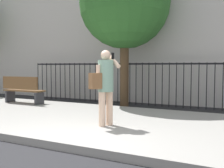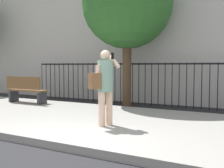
# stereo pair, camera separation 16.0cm
# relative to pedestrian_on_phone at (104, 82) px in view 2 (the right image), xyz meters

# --- Properties ---
(ground_plane) EXTENTS (60.00, 60.00, 0.00)m
(ground_plane) POSITION_rel_pedestrian_on_phone_xyz_m (0.09, -1.55, -1.12)
(ground_plane) COLOR black
(sidewalk) EXTENTS (28.00, 4.40, 0.15)m
(sidewalk) POSITION_rel_pedestrian_on_phone_xyz_m (0.09, 0.65, -1.05)
(sidewalk) COLOR gray
(sidewalk) RESTS_ON ground
(iron_fence) EXTENTS (12.03, 0.04, 1.60)m
(iron_fence) POSITION_rel_pedestrian_on_phone_xyz_m (0.09, 4.35, -0.10)
(iron_fence) COLOR black
(iron_fence) RESTS_ON ground
(pedestrian_on_phone) EXTENTS (0.57, 0.72, 1.67)m
(pedestrian_on_phone) POSITION_rel_pedestrian_on_phone_xyz_m (0.00, 0.00, 0.00)
(pedestrian_on_phone) COLOR beige
(pedestrian_on_phone) RESTS_ON sidewalk
(street_bench) EXTENTS (1.60, 0.45, 0.95)m
(street_bench) POSITION_rel_pedestrian_on_phone_xyz_m (-4.36, 1.87, -0.47)
(street_bench) COLOR brown
(street_bench) RESTS_ON sidewalk
(street_tree_near) EXTENTS (3.24, 3.24, 5.33)m
(street_tree_near) POSITION_rel_pedestrian_on_phone_xyz_m (-1.29, 3.80, 2.57)
(street_tree_near) COLOR #4C3823
(street_tree_near) RESTS_ON ground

